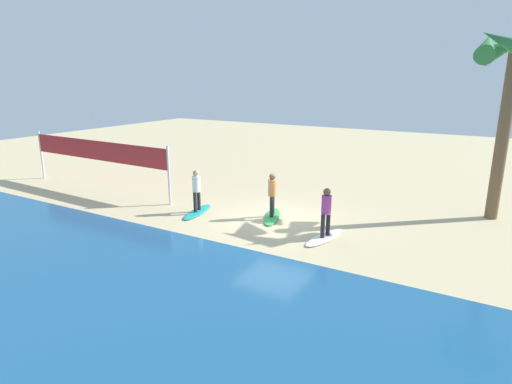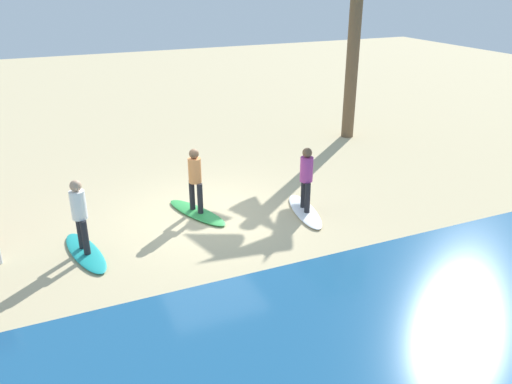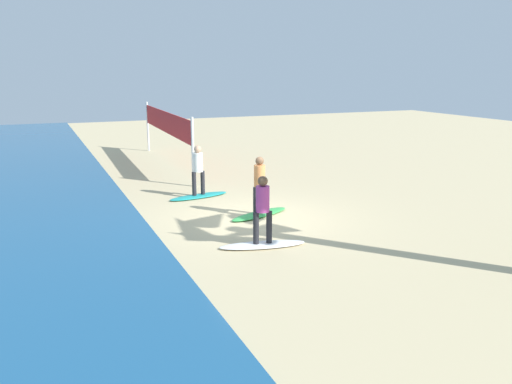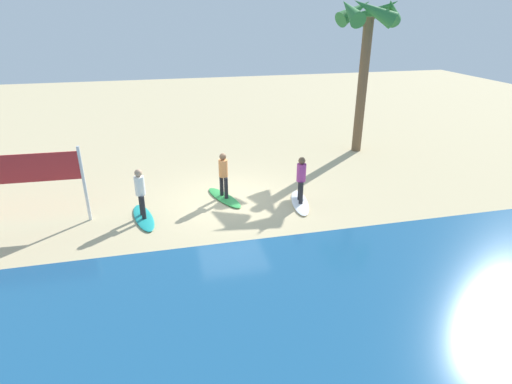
{
  "view_description": "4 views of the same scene",
  "coord_description": "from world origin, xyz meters",
  "px_view_note": "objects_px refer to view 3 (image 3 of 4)",
  "views": [
    {
      "loc": [
        -6.99,
        13.34,
        5.17
      ],
      "look_at": [
        0.33,
        0.82,
        1.24
      ],
      "focal_mm": 29.73,
      "sensor_mm": 36.0,
      "label": 1
    },
    {
      "loc": [
        3.54,
        11.1,
        5.61
      ],
      "look_at": [
        -0.67,
        1.5,
        1.12
      ],
      "focal_mm": 35.9,
      "sensor_mm": 36.0,
      "label": 2
    },
    {
      "loc": [
        -13.38,
        5.75,
        4.19
      ],
      "look_at": [
        -0.61,
        0.27,
        0.93
      ],
      "focal_mm": 37.24,
      "sensor_mm": 36.0,
      "label": 3
    },
    {
      "loc": [
        2.21,
        13.37,
        6.26
      ],
      "look_at": [
        -0.65,
        1.2,
        0.77
      ],
      "focal_mm": 29.05,
      "sensor_mm": 36.0,
      "label": 4
    }
  ],
  "objects_px": {
    "surfer_green": "(260,181)",
    "surfer_teal": "(198,167)",
    "volleyball_net": "(166,125)",
    "surfer_white": "(263,205)",
    "surfboard_teal": "(199,196)",
    "surfboard_green": "(259,214)",
    "surfboard_white": "(263,245)"
  },
  "relations": [
    {
      "from": "surfer_green",
      "to": "surfboard_teal",
      "type": "height_order",
      "value": "surfer_green"
    },
    {
      "from": "surfer_white",
      "to": "surfer_teal",
      "type": "height_order",
      "value": "same"
    },
    {
      "from": "surfer_teal",
      "to": "volleyball_net",
      "type": "relative_size",
      "value": 0.18
    },
    {
      "from": "surfer_white",
      "to": "surfboard_teal",
      "type": "relative_size",
      "value": 0.78
    },
    {
      "from": "surfboard_teal",
      "to": "surfer_teal",
      "type": "relative_size",
      "value": 1.28
    },
    {
      "from": "surfboard_green",
      "to": "surfer_green",
      "type": "height_order",
      "value": "surfer_green"
    },
    {
      "from": "surfboard_teal",
      "to": "surfer_teal",
      "type": "xyz_separation_m",
      "value": [
        -0.0,
        -0.0,
        0.99
      ]
    },
    {
      "from": "surfboard_white",
      "to": "volleyball_net",
      "type": "relative_size",
      "value": 0.23
    },
    {
      "from": "surfboard_white",
      "to": "surfboard_green",
      "type": "bearing_deg",
      "value": -101.11
    },
    {
      "from": "surfboard_white",
      "to": "surfboard_green",
      "type": "height_order",
      "value": "same"
    },
    {
      "from": "surfer_green",
      "to": "surfer_teal",
      "type": "xyz_separation_m",
      "value": [
        2.83,
        0.96,
        0.0
      ]
    },
    {
      "from": "surfer_teal",
      "to": "volleyball_net",
      "type": "bearing_deg",
      "value": -4.45
    },
    {
      "from": "surfboard_teal",
      "to": "surfer_teal",
      "type": "distance_m",
      "value": 0.99
    },
    {
      "from": "surfer_green",
      "to": "volleyball_net",
      "type": "xyz_separation_m",
      "value": [
        9.01,
        0.48,
        0.75
      ]
    },
    {
      "from": "surfboard_green",
      "to": "surfboard_teal",
      "type": "distance_m",
      "value": 2.98
    },
    {
      "from": "surfer_green",
      "to": "surfboard_teal",
      "type": "relative_size",
      "value": 0.78
    },
    {
      "from": "surfboard_white",
      "to": "surfboard_teal",
      "type": "xyz_separation_m",
      "value": [
        5.37,
        -0.07,
        0.0
      ]
    },
    {
      "from": "surfer_white",
      "to": "surfboard_green",
      "type": "distance_m",
      "value": 2.92
    },
    {
      "from": "surfer_green",
      "to": "surfer_white",
      "type": "bearing_deg",
      "value": 157.95
    },
    {
      "from": "surfboard_green",
      "to": "surfer_teal",
      "type": "distance_m",
      "value": 3.15
    },
    {
      "from": "surfer_teal",
      "to": "surfboard_white",
      "type": "bearing_deg",
      "value": 179.28
    },
    {
      "from": "surfer_white",
      "to": "surfer_green",
      "type": "relative_size",
      "value": 1.0
    },
    {
      "from": "surfer_green",
      "to": "surfboard_white",
      "type": "bearing_deg",
      "value": 157.95
    },
    {
      "from": "surfboard_green",
      "to": "volleyball_net",
      "type": "bearing_deg",
      "value": -107.94
    },
    {
      "from": "surfer_green",
      "to": "surfboard_teal",
      "type": "xyz_separation_m",
      "value": [
        2.83,
        0.96,
        -0.99
      ]
    },
    {
      "from": "surfer_white",
      "to": "surfboard_teal",
      "type": "distance_m",
      "value": 5.46
    },
    {
      "from": "surfboard_white",
      "to": "volleyball_net",
      "type": "distance_m",
      "value": 11.7
    },
    {
      "from": "surfer_white",
      "to": "surfer_green",
      "type": "xyz_separation_m",
      "value": [
        2.54,
        -1.03,
        0.0
      ]
    },
    {
      "from": "surfboard_white",
      "to": "surfer_teal",
      "type": "bearing_deg",
      "value": -79.79
    },
    {
      "from": "surfer_teal",
      "to": "volleyball_net",
      "type": "height_order",
      "value": "volleyball_net"
    },
    {
      "from": "surfboard_white",
      "to": "volleyball_net",
      "type": "bearing_deg",
      "value": -81.79
    },
    {
      "from": "surfboard_white",
      "to": "surfer_green",
      "type": "distance_m",
      "value": 2.92
    }
  ]
}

